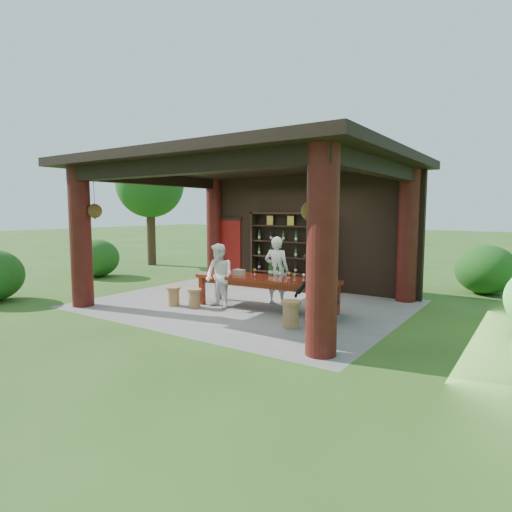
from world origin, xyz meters
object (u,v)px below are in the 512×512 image
Objects in this scene: stool_near_right at (291,313)px; tasting_table at (266,282)px; stool_far_left at (173,296)px; napkin_basket at (239,272)px; guest_woman at (219,276)px; guest_man at (317,286)px; host at (277,270)px; wine_shelf at (290,250)px; stool_near_left at (194,298)px.

tasting_table is at bearing 140.24° from stool_near_right.
napkin_basket is at bearing 32.36° from stool_far_left.
stool_near_right is 0.34× the size of guest_woman.
host is at bearing 149.74° from guest_man.
stool_far_left is 0.29× the size of guest_man.
napkin_basket is at bearing 68.30° from guest_woman.
host is at bearing 66.29° from guest_woman.
wine_shelf reaches higher than napkin_basket.
stool_near_left is 1.75× the size of napkin_basket.
stool_near_right is at bearing -39.76° from tasting_table.
stool_far_left is 0.28× the size of host.
wine_shelf is at bearing 100.31° from guest_woman.
stool_near_right is at bearing -4.22° from stool_near_left.
stool_near_left is 0.79m from guest_woman.
guest_man reaches higher than tasting_table.
host reaches higher than napkin_basket.
stool_near_right is 0.33× the size of guest_man.
napkin_basket is (1.34, 0.85, 0.58)m from stool_far_left.
stool_far_left reaches higher than stool_near_left.
stool_near_left is 0.30× the size of guest_woman.
guest_woman is at bearing 41.40° from host.
guest_man reaches higher than stool_near_left.
stool_near_left is 0.58m from stool_far_left.
guest_man is (3.10, 0.19, 0.56)m from stool_near_left.
wine_shelf is 4.37m from stool_near_right.
stool_near_left is at bearing -136.63° from guest_woman.
host is (1.92, 1.63, 0.59)m from stool_far_left.
stool_near_right is 0.32× the size of host.
host is (1.35, 1.51, 0.59)m from stool_near_left.
host is at bearing 100.03° from tasting_table.
stool_far_left is at bearing 178.66° from stool_near_right.
stool_near_left is 2.11m from host.
wine_shelf reaches higher than stool_near_left.
napkin_basket reaches higher than stool_far_left.
tasting_table is 7.63× the size of stool_far_left.
guest_woman is at bearing 22.22° from stool_far_left.
stool_far_left is at bearing -167.59° from stool_near_left.
stool_near_left is 0.27× the size of host.
wine_shelf is 3.21m from guest_woman.
host is 2.19m from guest_man.
stool_near_right is at bearing 115.53° from host.
tasting_table is 13.47× the size of napkin_basket.
stool_near_right is 2.26m from host.
stool_far_left is 2.59m from host.
wine_shelf reaches higher than stool_far_left.
guest_man is (2.52, -3.31, -0.33)m from wine_shelf.
napkin_basket is at bearing -170.14° from tasting_table.
stool_near_right is 1.14× the size of stool_far_left.
tasting_table reaches higher than stool_near_right.
host reaches higher than tasting_table.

